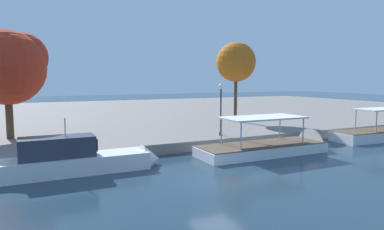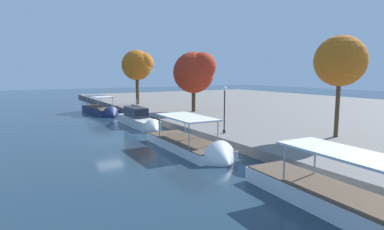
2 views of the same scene
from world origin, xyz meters
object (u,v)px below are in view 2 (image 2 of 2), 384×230
Objects in this scene: tour_boat_2 at (194,149)px; tour_boat_3 at (382,222)px; tour_boat_0 at (102,111)px; mooring_bollard_0 at (133,107)px; tree_0 at (195,71)px; motor_yacht_1 at (139,121)px; tree_1 at (139,64)px; tree_2 at (339,62)px; lamp_post at (225,103)px.

tour_boat_3 is at bearing 0.91° from tour_boat_2.
tour_boat_0 is at bearing -176.21° from tour_boat_3.
mooring_bollard_0 is 11.72m from tree_0.
motor_yacht_1 is 1.17× the size of tree_0.
tour_boat_0 is 12.20m from tree_1.
motor_yacht_1 is 23.43m from tree_2.
lamp_post is at bearing 2.48° from mooring_bollard_0.
tree_0 is (-18.50, 10.94, 6.68)m from tour_boat_2.
tour_boat_2 is (29.31, 0.32, -0.09)m from tour_boat_0.
tree_0 is at bearing 41.96° from tour_boat_0.
tree_0 is (-16.29, 6.26, 3.20)m from lamp_post.
tree_0 is at bearing 45.26° from mooring_bollard_0.
mooring_bollard_0 is (-41.26, 3.52, 0.94)m from tour_boat_3.
tree_1 is 38.37m from tree_2.
tour_boat_3 is at bearing -47.45° from tree_2.
tour_boat_2 is 15.03m from tree_2.
tree_0 is 15.62m from tree_1.
mooring_bollard_0 is at bearing -27.82° from tree_1.
tree_2 is at bearing 16.48° from tour_boat_0.
tour_boat_0 is 44.86m from tour_boat_3.
tree_2 is (19.04, 11.73, 6.98)m from motor_yacht_1.
tour_boat_2 is 1.28× the size of tree_0.
tour_boat_2 is at bearing -3.59° from tour_boat_0.
tree_2 is at bearing 3.60° from tree_0.
mooring_bollard_0 is 11.45m from tree_1.
mooring_bollard_0 is 0.10× the size of tree_0.
tree_0 reaches higher than lamp_post.
tree_2 is (6.54, 7.70, 3.87)m from lamp_post.
tour_boat_2 is 25.99m from mooring_bollard_0.
motor_yacht_1 is 30.27m from tour_boat_3.
lamp_post reaches higher than tour_boat_2.
tour_boat_0 is at bearing -132.09° from mooring_bollard_0.
tree_2 is (38.10, 4.46, -0.56)m from tree_1.
tree_1 is at bearing 174.24° from tour_boat_3.
tree_1 is (-33.78, 7.92, 7.90)m from tour_boat_2.
lamp_post reaches higher than mooring_bollard_0.
motor_yacht_1 is at bearing -20.89° from tree_1.
tour_boat_3 is 50.55m from tree_1.
tree_2 reaches higher than motor_yacht_1.
tree_0 reaches higher than tour_boat_3.
tree_1 reaches higher than mooring_bollard_0.
tree_1 is at bearing 114.24° from tour_boat_0.
motor_yacht_1 is 1.05× the size of tree_1.
motor_yacht_1 is 21.76m from tree_1.
tour_boat_0 is 1.15× the size of motor_yacht_1.
lamp_post is 17.74m from tree_0.
tree_0 is 22.88m from tree_2.
tree_1 is at bearing -168.82° from tree_0.
tour_boat_3 is at bearing -17.58° from tree_0.
lamp_post is at bearing 168.88° from tour_boat_3.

